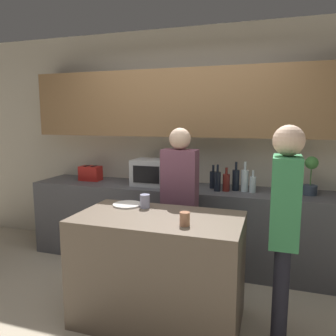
{
  "coord_description": "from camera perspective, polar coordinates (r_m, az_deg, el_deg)",
  "views": [
    {
      "loc": [
        0.97,
        -2.13,
        1.66
      ],
      "look_at": [
        0.12,
        0.49,
        1.24
      ],
      "focal_mm": 35.0,
      "sensor_mm": 36.0,
      "label": 1
    }
  ],
  "objects": [
    {
      "name": "ground_plane",
      "position": [
        2.87,
        -5.97,
        -26.75
      ],
      "size": [
        14.0,
        14.0,
        0.0
      ],
      "primitive_type": "plane",
      "color": "#BCAD93"
    },
    {
      "name": "back_wall",
      "position": [
        3.91,
        3.6,
        6.87
      ],
      "size": [
        6.4,
        0.4,
        2.7
      ],
      "color": "beige",
      "rests_on": "ground_plane"
    },
    {
      "name": "back_counter",
      "position": [
        3.85,
        2.43,
        -9.78
      ],
      "size": [
        3.6,
        0.62,
        0.88
      ],
      "color": "#4C4C51",
      "rests_on": "ground_plane"
    },
    {
      "name": "kitchen_island",
      "position": [
        2.79,
        -1.65,
        -17.12
      ],
      "size": [
        1.32,
        0.73,
        0.89
      ],
      "color": "brown",
      "rests_on": "ground_plane"
    },
    {
      "name": "microwave",
      "position": [
        3.83,
        -2.1,
        -0.72
      ],
      "size": [
        0.52,
        0.39,
        0.3
      ],
      "color": "#B7BABC",
      "rests_on": "back_counter"
    },
    {
      "name": "toaster",
      "position": [
        4.22,
        -13.35,
        -0.9
      ],
      "size": [
        0.26,
        0.16,
        0.18
      ],
      "color": "#B21E19",
      "rests_on": "back_counter"
    },
    {
      "name": "potted_plant",
      "position": [
        3.62,
        23.62,
        -1.24
      ],
      "size": [
        0.14,
        0.14,
        0.4
      ],
      "color": "#333D4C",
      "rests_on": "back_counter"
    },
    {
      "name": "bottle_0",
      "position": [
        3.69,
        7.85,
        -1.95
      ],
      "size": [
        0.07,
        0.07,
        0.26
      ],
      "color": "black",
      "rests_on": "back_counter"
    },
    {
      "name": "bottle_1",
      "position": [
        3.54,
        8.6,
        -2.25
      ],
      "size": [
        0.07,
        0.07,
        0.29
      ],
      "color": "black",
      "rests_on": "back_counter"
    },
    {
      "name": "bottle_2",
      "position": [
        3.56,
        10.1,
        -2.44
      ],
      "size": [
        0.08,
        0.08,
        0.26
      ],
      "color": "maroon",
      "rests_on": "back_counter"
    },
    {
      "name": "bottle_3",
      "position": [
        3.6,
        11.72,
        -1.99
      ],
      "size": [
        0.08,
        0.08,
        0.31
      ],
      "color": "black",
      "rests_on": "back_counter"
    },
    {
      "name": "bottle_4",
      "position": [
        3.57,
        13.21,
        -2.08
      ],
      "size": [
        0.08,
        0.08,
        0.32
      ],
      "color": "silver",
      "rests_on": "back_counter"
    },
    {
      "name": "bottle_5",
      "position": [
        3.55,
        14.53,
        -2.73
      ],
      "size": [
        0.07,
        0.07,
        0.24
      ],
      "color": "silver",
      "rests_on": "back_counter"
    },
    {
      "name": "plate_on_island",
      "position": [
        2.96,
        -7.06,
        -6.33
      ],
      "size": [
        0.26,
        0.26,
        0.01
      ],
      "color": "white",
      "rests_on": "kitchen_island"
    },
    {
      "name": "cup_0",
      "position": [
        2.39,
        2.94,
        -8.85
      ],
      "size": [
        0.08,
        0.08,
        0.1
      ],
      "color": "#B77A58",
      "rests_on": "kitchen_island"
    },
    {
      "name": "cup_1",
      "position": [
        2.85,
        -4.05,
        -5.78
      ],
      "size": [
        0.09,
        0.09,
        0.12
      ],
      "color": "#9A9CBE",
      "rests_on": "kitchen_island"
    },
    {
      "name": "person_left",
      "position": [
        3.19,
        2.05,
        -4.61
      ],
      "size": [
        0.34,
        0.21,
        1.57
      ],
      "rotation": [
        0.0,
        0.0,
        -3.14
      ],
      "color": "black",
      "rests_on": "ground_plane"
    },
    {
      "name": "person_center",
      "position": [
        2.45,
        19.61,
        -8.45
      ],
      "size": [
        0.21,
        0.34,
        1.62
      ],
      "rotation": [
        0.0,
        0.0,
        1.55
      ],
      "color": "black",
      "rests_on": "ground_plane"
    }
  ]
}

